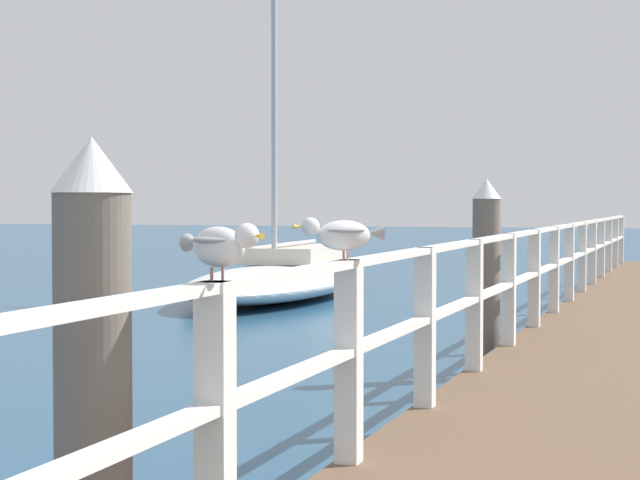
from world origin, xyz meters
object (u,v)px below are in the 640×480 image
at_px(seagull_background, 342,233).
at_px(boat_4, 282,277).
at_px(dock_piling_far, 486,278).
at_px(seagull_foreground, 220,244).
at_px(dock_piling_near, 93,415).

bearing_deg(seagull_background, boat_4, -18.00).
xyz_separation_m(dock_piling_far, seagull_background, (0.37, -5.98, 0.61)).
relative_size(seagull_foreground, boat_4, 0.05).
distance_m(dock_piling_far, boat_4, 9.93).
bearing_deg(dock_piling_near, seagull_background, 78.12).
bearing_deg(dock_piling_near, dock_piling_far, 90.00).
bearing_deg(dock_piling_near, seagull_foreground, 32.90).
xyz_separation_m(seagull_background, boat_4, (-5.72, 14.33, -1.24)).
bearing_deg(boat_4, dock_piling_far, 119.86).
xyz_separation_m(dock_piling_near, boat_4, (-5.35, 16.10, -0.63)).
bearing_deg(seagull_foreground, boat_4, -128.89).
height_order(dock_piling_far, seagull_background, dock_piling_far).
distance_m(dock_piling_near, seagull_foreground, 0.76).
height_order(dock_piling_near, dock_piling_far, same).
xyz_separation_m(seagull_foreground, seagull_background, (-0.01, 1.52, 0.00)).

